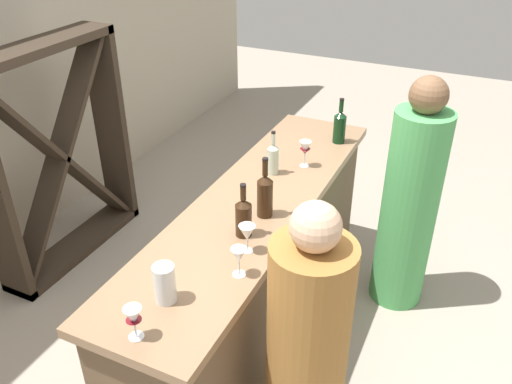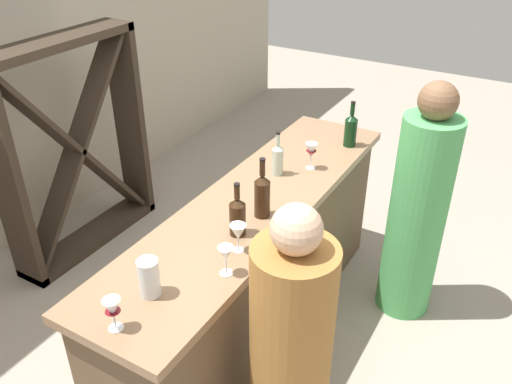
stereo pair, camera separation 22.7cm
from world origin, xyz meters
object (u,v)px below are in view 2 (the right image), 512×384
object	(u,v)px
water_pitcher	(149,278)
wine_glass_near_center	(238,233)
person_left_guest	(290,356)
wine_bottle_second_left_amber_brown	(262,195)
wine_glass_near_left	(226,255)
wine_rack	(75,149)
wine_bottle_center_clear_pale	(278,159)
wine_glass_near_right	(311,151)
wine_glass_far_left	(113,309)
wine_bottle_second_right_dark_green	(351,129)
wine_bottle_leftmost_amber_brown	(237,215)
person_center_guest	(417,213)

from	to	relation	value
water_pitcher	wine_glass_near_center	bearing A→B (deg)	-19.84
wine_glass_near_center	person_left_guest	distance (m)	0.61
wine_bottle_second_left_amber_brown	water_pitcher	bearing A→B (deg)	172.09
wine_glass_near_left	wine_rack	bearing A→B (deg)	66.50
wine_rack	person_left_guest	xyz separation A→B (m)	(-0.83, -2.21, -0.14)
person_left_guest	wine_glass_near_left	bearing A→B (deg)	8.50
wine_bottle_center_clear_pale	wine_glass_near_left	world-z (taller)	wine_bottle_center_clear_pale
water_pitcher	wine_glass_near_right	bearing A→B (deg)	-4.21
wine_bottle_center_clear_pale	wine_glass_far_left	world-z (taller)	wine_bottle_center_clear_pale
wine_glass_near_right	wine_glass_near_center	bearing A→B (deg)	-176.30
wine_bottle_second_left_amber_brown	wine_bottle_second_right_dark_green	world-z (taller)	wine_bottle_second_left_amber_brown
wine_bottle_leftmost_amber_brown	wine_glass_near_right	size ratio (longest dim) A/B	1.73
wine_glass_near_right	person_left_guest	distance (m)	1.30
wine_bottle_center_clear_pale	water_pitcher	xyz separation A→B (m)	(-1.22, -0.04, -0.02)
person_center_guest	wine_bottle_second_right_dark_green	bearing A→B (deg)	-29.84
water_pitcher	person_left_guest	xyz separation A→B (m)	(0.25, -0.56, -0.40)
wine_glass_far_left	wine_glass_near_right	bearing A→B (deg)	-3.17
wine_rack	wine_bottle_center_clear_pale	size ratio (longest dim) A/B	5.91
wine_glass_near_center	water_pitcher	distance (m)	0.48
wine_glass_near_left	wine_glass_near_right	world-z (taller)	wine_glass_near_right
water_pitcher	wine_bottle_second_right_dark_green	bearing A→B (deg)	-5.93
wine_glass_near_left	wine_glass_near_right	bearing A→B (deg)	5.37
wine_bottle_center_clear_pale	wine_bottle_second_right_dark_green	bearing A→B (deg)	-20.99
water_pitcher	wine_glass_far_left	bearing A→B (deg)	-176.88
wine_bottle_leftmost_amber_brown	wine_glass_near_center	size ratio (longest dim) A/B	1.98
wine_bottle_leftmost_amber_brown	person_left_guest	bearing A→B (deg)	-123.85
wine_bottle_center_clear_pale	wine_glass_far_left	bearing A→B (deg)	-177.95
wine_glass_near_center	wine_glass_near_right	bearing A→B (deg)	3.70
wine_bottle_center_clear_pale	water_pitcher	world-z (taller)	wine_bottle_center_clear_pale
wine_bottle_second_left_amber_brown	wine_glass_far_left	bearing A→B (deg)	174.58
wine_bottle_second_left_amber_brown	water_pitcher	world-z (taller)	wine_bottle_second_left_amber_brown
wine_glass_far_left	water_pitcher	xyz separation A→B (m)	(0.23, 0.01, -0.01)
wine_bottle_leftmost_amber_brown	person_center_guest	bearing A→B (deg)	-31.83
wine_glass_near_left	water_pitcher	world-z (taller)	water_pitcher
wine_bottle_leftmost_amber_brown	wine_glass_far_left	size ratio (longest dim) A/B	1.96
person_left_guest	wine_glass_far_left	bearing A→B (deg)	54.20
wine_bottle_second_left_amber_brown	wine_glass_near_center	xyz separation A→B (m)	(-0.33, -0.05, -0.03)
wine_glass_far_left	person_left_guest	bearing A→B (deg)	-48.55
person_center_guest	wine_rack	bearing A→B (deg)	1.81
wine_bottle_second_right_dark_green	wine_glass_near_left	size ratio (longest dim) A/B	2.14
wine_bottle_leftmost_amber_brown	wine_glass_near_left	bearing A→B (deg)	-157.54
wine_rack	wine_glass_near_right	world-z (taller)	wine_rack
wine_bottle_second_right_dark_green	wine_glass_near_right	bearing A→B (deg)	168.55
wine_bottle_second_left_amber_brown	wine_bottle_center_clear_pale	xyz separation A→B (m)	(0.44, 0.15, -0.02)
wine_bottle_second_left_amber_brown	wine_bottle_center_clear_pale	world-z (taller)	wine_bottle_second_left_amber_brown
wine_rack	wine_glass_near_left	distance (m)	2.04
water_pitcher	person_left_guest	bearing A→B (deg)	-65.68
wine_bottle_second_left_amber_brown	wine_glass_near_right	bearing A→B (deg)	0.55
wine_bottle_center_clear_pale	wine_bottle_second_right_dark_green	xyz separation A→B (m)	(0.59, -0.23, 0.01)
wine_glass_near_right	person_left_guest	world-z (taller)	person_left_guest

